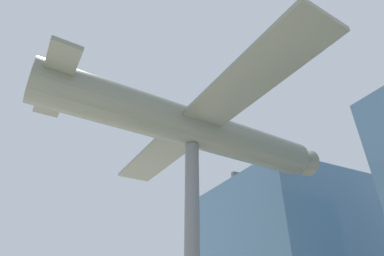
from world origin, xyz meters
The scene contains 3 objects.
glass_pavilion_left centered at (-8.58, 13.46, 5.17)m, with size 11.38×11.89×10.93m.
support_pylon_central centered at (0.00, 0.00, 3.85)m, with size 0.60×0.60×7.70m.
suspended_airplane centered at (-0.02, 0.21, 8.60)m, with size 14.85×15.09×2.76m.
Camera 1 is at (10.71, -5.23, 1.62)m, focal length 28.00 mm.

